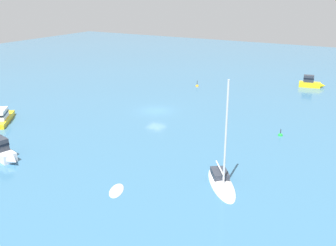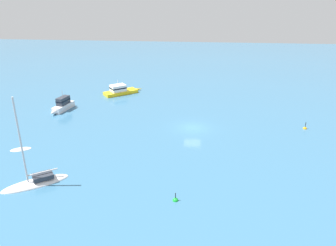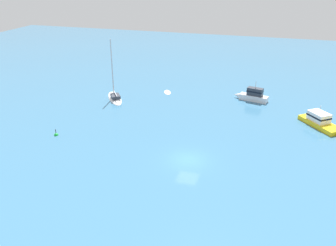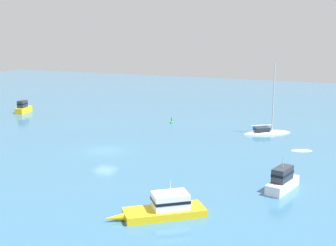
# 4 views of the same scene
# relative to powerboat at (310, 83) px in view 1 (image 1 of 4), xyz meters

# --- Properties ---
(ground_plane) EXTENTS (164.16, 164.16, 0.00)m
(ground_plane) POSITION_rel_powerboat_xyz_m (-16.93, -26.11, -0.85)
(ground_plane) COLOR teal
(powerboat) EXTENTS (4.66, 2.00, 2.18)m
(powerboat) POSITION_rel_powerboat_xyz_m (0.00, 0.00, 0.00)
(powerboat) COLOR yellow
(powerboat) RESTS_ON ground
(motor_cruiser) EXTENTS (6.16, 7.29, 2.93)m
(motor_cruiser) POSITION_rel_powerboat_xyz_m (-32.51, -40.75, -0.11)
(motor_cruiser) COLOR yellow
(motor_cruiser) RESTS_ON ground
(skiff) EXTENTS (2.14, 2.87, 0.30)m
(skiff) POSITION_rel_powerboat_xyz_m (-7.69, -48.27, -0.85)
(skiff) COLOR silver
(skiff) RESTS_ON ground
(launch) EXTENTS (5.91, 2.54, 3.44)m
(launch) POSITION_rel_powerboat_xyz_m (-22.55, -48.47, 0.05)
(launch) COLOR white
(launch) RESTS_ON ground
(sloop) EXTENTS (5.64, 6.88, 10.43)m
(sloop) POSITION_rel_powerboat_xyz_m (-0.06, -42.52, -0.67)
(sloop) COLOR white
(sloop) RESTS_ON ground
(channel_buoy) EXTENTS (0.57, 0.57, 1.15)m
(channel_buoy) POSITION_rel_powerboat_xyz_m (1.53, -27.35, -0.84)
(channel_buoy) COLOR green
(channel_buoy) RESTS_ON ground
(mooring_buoy) EXTENTS (0.58, 0.58, 1.33)m
(mooring_buoy) POSITION_rel_powerboat_xyz_m (-18.18, -9.43, -0.84)
(mooring_buoy) COLOR orange
(mooring_buoy) RESTS_ON ground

